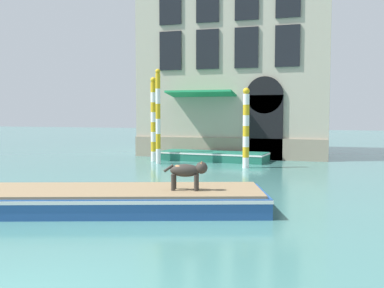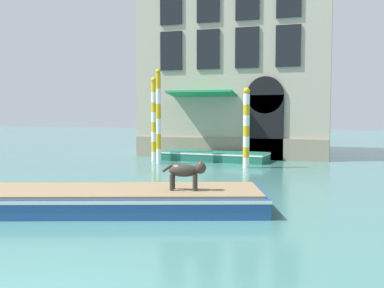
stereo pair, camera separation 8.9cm
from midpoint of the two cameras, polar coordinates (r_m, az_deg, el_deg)
palazzo_left at (r=26.62m, az=6.11°, el=13.09°), size 10.21×7.40×13.25m
boat_foreground at (r=11.29m, az=-9.32°, el=-6.87°), size 7.62×4.45×0.53m
dog_on_deck at (r=10.84m, az=-0.42°, el=-3.44°), size 1.07×0.44×0.72m
boat_moored_near_palazzo at (r=22.43m, az=2.91°, el=-1.52°), size 5.50×2.24×0.45m
mooring_pole_0 at (r=19.51m, az=7.04°, el=2.09°), size 0.29×0.29×3.47m
mooring_pole_1 at (r=22.12m, az=-4.73°, el=3.19°), size 0.28×0.28×4.13m
mooring_pole_2 at (r=21.06m, az=-4.16°, el=3.55°), size 0.23×0.23×4.43m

